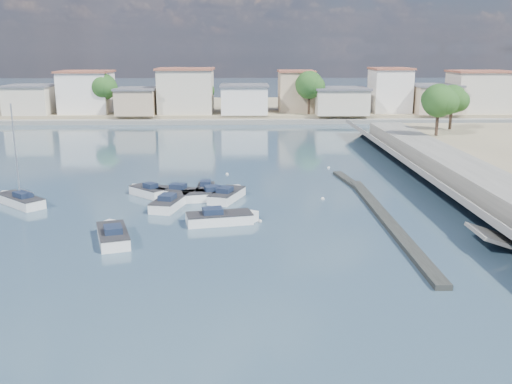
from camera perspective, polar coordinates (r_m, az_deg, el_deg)
ground at (r=73.72m, az=2.03°, el=3.79°), size 400.00×400.00×0.00m
breakwater at (r=48.24m, az=12.11°, el=-1.88°), size 2.00×31.02×0.35m
far_shore_land at (r=125.11m, az=0.66°, el=8.38°), size 160.00×40.00×1.40m
far_shore_quay at (r=104.29m, az=1.05°, el=7.06°), size 160.00×2.50×0.80m
far_town at (r=110.66m, az=6.57°, el=9.74°), size 113.01×12.80×8.35m
shore_trees at (r=101.55m, az=5.92°, el=10.10°), size 74.56×38.32×7.92m
motorboat_a at (r=41.73m, az=-14.14°, el=-4.22°), size 3.33×5.57×1.48m
motorboat_b at (r=51.53m, az=-2.82°, el=-0.31°), size 3.43×5.22×1.48m
motorboat_c at (r=52.85m, az=-8.46°, el=-0.08°), size 5.09×3.04×1.48m
motorboat_d at (r=51.31m, az=-5.16°, el=-0.41°), size 5.19×2.89×1.48m
motorboat_e at (r=49.56m, az=-8.52°, el=-1.04°), size 3.09×5.54×1.48m
motorboat_f at (r=53.67m, az=-10.88°, el=0.04°), size 3.83×3.73×1.48m
motorboat_g at (r=52.90m, az=-5.09°, el=0.03°), size 1.57×4.56×1.48m
motorboat_h at (r=44.47m, az=-3.34°, el=-2.66°), size 5.77×3.00×1.48m
sailboat at (r=53.73m, az=-22.60°, el=-0.75°), size 5.20×4.95×9.00m
mooring_buoys at (r=48.52m, az=6.38°, el=-1.70°), size 13.39×32.96×0.33m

